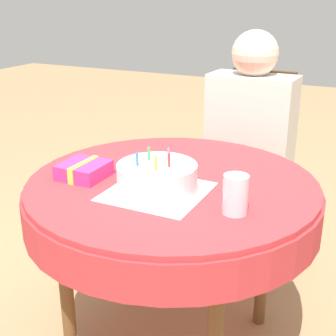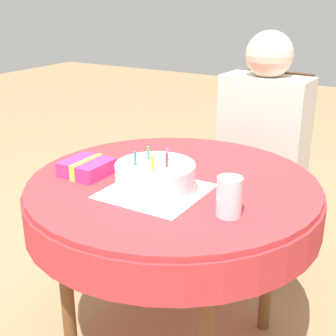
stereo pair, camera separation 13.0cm
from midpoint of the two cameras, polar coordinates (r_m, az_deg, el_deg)
name	(u,v)px [view 2 (the right image)]	position (r m, az deg, el deg)	size (l,w,h in m)	color
dining_table	(173,202)	(1.70, 2.80, -4.23)	(1.06, 1.06, 0.72)	#BC3338
chair	(266,165)	(2.46, 13.39, 0.35)	(0.38, 0.38, 0.98)	#4C331E
person	(262,131)	(2.32, 13.03, 4.44)	(0.42, 0.31, 1.19)	beige
napkin	(156,191)	(1.57, 0.84, -2.87)	(0.32, 0.32, 0.00)	white
birthday_cake	(155,178)	(1.56, 0.85, -1.21)	(0.27, 0.27, 0.14)	white
drinking_glass	(229,197)	(1.41, 10.12, -3.51)	(0.08, 0.08, 0.12)	silver
gift_box	(87,168)	(1.73, -7.75, 0.02)	(0.16, 0.16, 0.06)	#D13384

